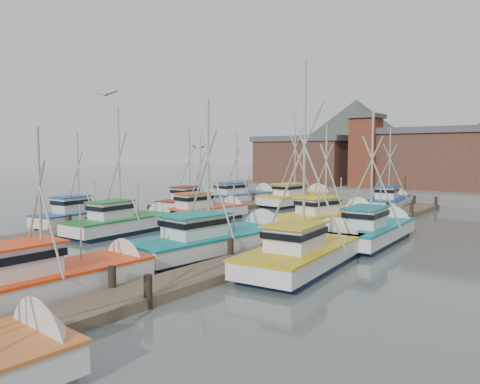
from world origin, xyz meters
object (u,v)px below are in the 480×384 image
Objects in this scene: boat_4 at (128,222)px; boat_12 at (299,198)px; boat_8 at (207,212)px; lookout_tower at (365,150)px; boat_1 at (60,279)px.

boat_4 is 0.85× the size of boat_12.
boat_8 is (0.43, 7.42, -0.01)m from boat_4.
boat_8 is at bearing 83.58° from boat_4.
boat_1 is at bearing -81.61° from lookout_tower.
lookout_tower is at bearing 89.74° from boat_8.
boat_1 is at bearing -52.05° from boat_4.
boat_1 is 13.94m from boat_4.
boat_12 is (0.50, 21.44, 0.01)m from boat_4.
boat_12 is at bearing 94.84° from boat_8.
boat_4 is 1.05× the size of boat_8.
boat_1 is 19.95m from boat_8.
boat_4 is at bearing -94.90° from lookout_tower.
boat_1 is 0.81× the size of boat_12.
boat_12 is (0.07, 14.02, 0.01)m from boat_8.
lookout_tower is 25.77m from boat_8.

